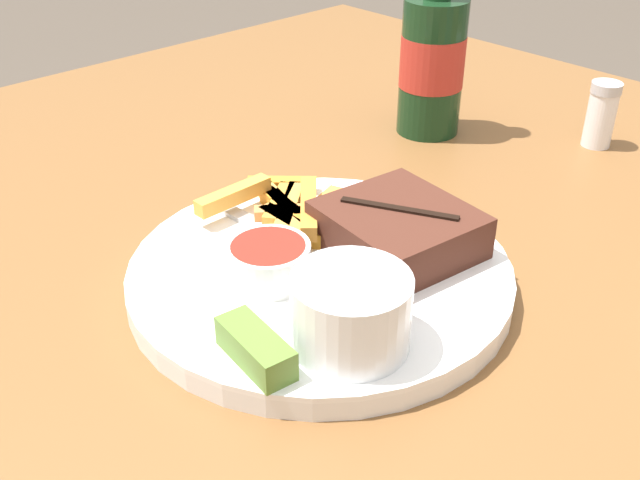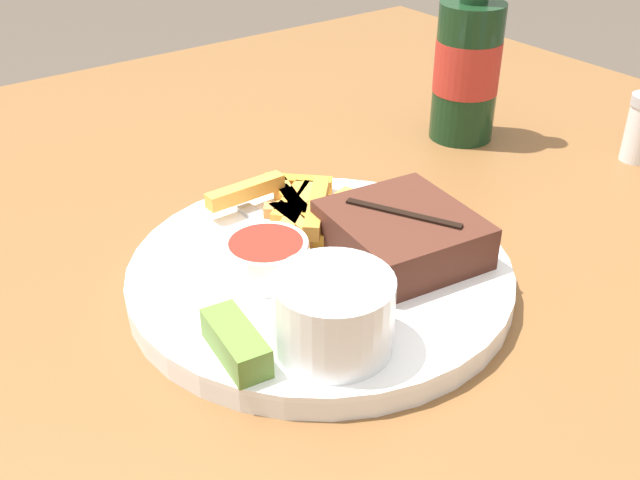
{
  "view_description": "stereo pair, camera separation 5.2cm",
  "coord_description": "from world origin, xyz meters",
  "px_view_note": "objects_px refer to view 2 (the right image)",
  "views": [
    {
      "loc": [
        0.32,
        -0.3,
        1.04
      ],
      "look_at": [
        0.0,
        0.0,
        0.77
      ],
      "focal_mm": 42.0,
      "sensor_mm": 36.0,
      "label": 1
    },
    {
      "loc": [
        0.36,
        -0.26,
        1.04
      ],
      "look_at": [
        0.0,
        0.0,
        0.77
      ],
      "focal_mm": 42.0,
      "sensor_mm": 36.0,
      "label": 2
    }
  ],
  "objects_px": {
    "dipping_sauce_cup": "(266,257)",
    "dinner_plate": "(320,275)",
    "coleslaw_cup": "(333,309)",
    "fork_utensil": "(261,223)",
    "pickle_spear": "(236,343)",
    "steak_portion": "(402,234)",
    "beer_bottle": "(467,63)"
  },
  "relations": [
    {
      "from": "dipping_sauce_cup",
      "to": "fork_utensil",
      "type": "bearing_deg",
      "value": 150.74
    },
    {
      "from": "coleslaw_cup",
      "to": "fork_utensil",
      "type": "xyz_separation_m",
      "value": [
        -0.15,
        0.04,
        -0.03
      ]
    },
    {
      "from": "pickle_spear",
      "to": "fork_utensil",
      "type": "distance_m",
      "value": 0.15
    },
    {
      "from": "dinner_plate",
      "to": "fork_utensil",
      "type": "distance_m",
      "value": 0.07
    },
    {
      "from": "fork_utensil",
      "to": "dipping_sauce_cup",
      "type": "bearing_deg",
      "value": -32.55
    },
    {
      "from": "dipping_sauce_cup",
      "to": "fork_utensil",
      "type": "xyz_separation_m",
      "value": [
        -0.06,
        0.03,
        -0.01
      ]
    },
    {
      "from": "beer_bottle",
      "to": "dinner_plate",
      "type": "bearing_deg",
      "value": -64.82
    },
    {
      "from": "coleslaw_cup",
      "to": "fork_utensil",
      "type": "distance_m",
      "value": 0.16
    },
    {
      "from": "steak_portion",
      "to": "beer_bottle",
      "type": "xyz_separation_m",
      "value": [
        -0.15,
        0.22,
        0.04
      ]
    },
    {
      "from": "dinner_plate",
      "to": "pickle_spear",
      "type": "relative_size",
      "value": 4.58
    },
    {
      "from": "pickle_spear",
      "to": "fork_utensil",
      "type": "relative_size",
      "value": 0.44
    },
    {
      "from": "coleslaw_cup",
      "to": "pickle_spear",
      "type": "distance_m",
      "value": 0.06
    },
    {
      "from": "fork_utensil",
      "to": "beer_bottle",
      "type": "bearing_deg",
      "value": 98.52
    },
    {
      "from": "steak_portion",
      "to": "dipping_sauce_cup",
      "type": "xyz_separation_m",
      "value": [
        -0.03,
        -0.09,
        -0.0
      ]
    },
    {
      "from": "dipping_sauce_cup",
      "to": "dinner_plate",
      "type": "bearing_deg",
      "value": 72.91
    },
    {
      "from": "steak_portion",
      "to": "coleslaw_cup",
      "type": "height_order",
      "value": "coleslaw_cup"
    },
    {
      "from": "dipping_sauce_cup",
      "to": "beer_bottle",
      "type": "distance_m",
      "value": 0.34
    },
    {
      "from": "beer_bottle",
      "to": "coleslaw_cup",
      "type": "bearing_deg",
      "value": -57.37
    },
    {
      "from": "steak_portion",
      "to": "coleslaw_cup",
      "type": "bearing_deg",
      "value": -62.41
    },
    {
      "from": "steak_portion",
      "to": "beer_bottle",
      "type": "bearing_deg",
      "value": 124.82
    },
    {
      "from": "dinner_plate",
      "to": "dipping_sauce_cup",
      "type": "distance_m",
      "value": 0.05
    },
    {
      "from": "pickle_spear",
      "to": "dipping_sauce_cup",
      "type": "bearing_deg",
      "value": 135.03
    },
    {
      "from": "dipping_sauce_cup",
      "to": "pickle_spear",
      "type": "bearing_deg",
      "value": -44.97
    },
    {
      "from": "fork_utensil",
      "to": "dinner_plate",
      "type": "bearing_deg",
      "value": 0.0
    },
    {
      "from": "beer_bottle",
      "to": "dipping_sauce_cup",
      "type": "bearing_deg",
      "value": -69.34
    },
    {
      "from": "steak_portion",
      "to": "pickle_spear",
      "type": "distance_m",
      "value": 0.16
    },
    {
      "from": "dinner_plate",
      "to": "coleslaw_cup",
      "type": "distance_m",
      "value": 0.1
    },
    {
      "from": "dipping_sauce_cup",
      "to": "fork_utensil",
      "type": "distance_m",
      "value": 0.07
    },
    {
      "from": "coleslaw_cup",
      "to": "dinner_plate",
      "type": "bearing_deg",
      "value": 148.51
    },
    {
      "from": "coleslaw_cup",
      "to": "dipping_sauce_cup",
      "type": "xyz_separation_m",
      "value": [
        -0.09,
        0.01,
        -0.01
      ]
    },
    {
      "from": "dipping_sauce_cup",
      "to": "pickle_spear",
      "type": "height_order",
      "value": "dipping_sauce_cup"
    },
    {
      "from": "dipping_sauce_cup",
      "to": "beer_bottle",
      "type": "height_order",
      "value": "beer_bottle"
    }
  ]
}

